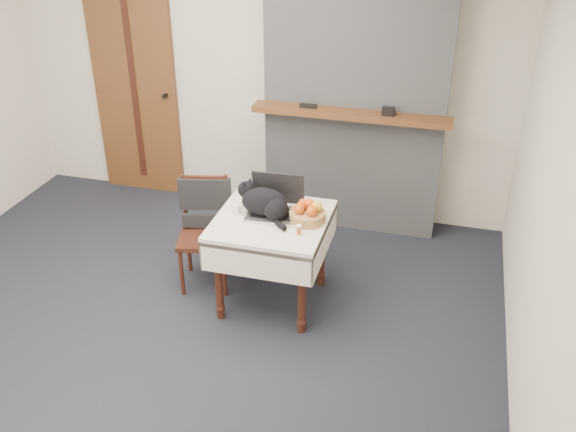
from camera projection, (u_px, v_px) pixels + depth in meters
name	position (u px, v px, depth m)	size (l,w,h in m)	color
ground	(176.00, 327.00, 4.53)	(4.50, 4.50, 0.00)	black
room_shell	(183.00, 62.00, 4.07)	(4.52, 4.01, 2.61)	beige
door	(136.00, 91.00, 5.99)	(0.82, 0.10, 2.00)	brown
chimney	(357.00, 82.00, 5.26)	(1.62, 0.48, 2.60)	gray
side_table	(272.00, 232.00, 4.53)	(0.78, 0.78, 0.70)	#381A0F
laptop	(276.00, 204.00, 4.52)	(0.39, 0.34, 0.28)	#B7B7BC
cat	(265.00, 203.00, 4.46)	(0.44, 0.35, 0.24)	black
cream_jar	(236.00, 209.00, 4.52)	(0.06, 0.06, 0.07)	silver
pill_bottle	(299.00, 229.00, 4.27)	(0.03, 0.03, 0.07)	#A63F14
fruit_basket	(308.00, 213.00, 4.42)	(0.25, 0.25, 0.14)	#AF8946
desk_clutter	(304.00, 219.00, 4.46)	(0.15, 0.02, 0.01)	black
chair	(205.00, 216.00, 4.83)	(0.46, 0.45, 0.85)	#381A0F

